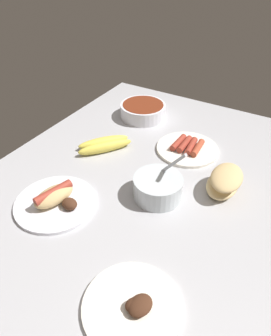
# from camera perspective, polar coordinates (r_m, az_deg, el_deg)

# --- Properties ---
(ground_plane) EXTENTS (1.20, 0.90, 0.03)m
(ground_plane) POSITION_cam_1_polar(r_m,az_deg,el_deg) (0.93, 0.94, -3.06)
(ground_plane) COLOR #B2B2B7
(banana_bunch) EXTENTS (0.19, 0.16, 0.04)m
(banana_bunch) POSITION_cam_1_polar(r_m,az_deg,el_deg) (1.05, -5.80, 4.38)
(banana_bunch) COLOR #E5D14C
(banana_bunch) RESTS_ON ground_plane
(bowl_coleslaw) EXTENTS (0.14, 0.14, 0.16)m
(bowl_coleslaw) POSITION_cam_1_polar(r_m,az_deg,el_deg) (0.85, 4.18, -3.44)
(bowl_coleslaw) COLOR silver
(bowl_coleslaw) RESTS_ON ground_plane
(bowl_chili) EXTENTS (0.18, 0.18, 0.05)m
(bowl_chili) POSITION_cam_1_polar(r_m,az_deg,el_deg) (1.24, 1.40, 10.70)
(bowl_chili) COLOR white
(bowl_chili) RESTS_ON ground_plane
(plate_hotdog_assembled) EXTENTS (0.22, 0.22, 0.06)m
(plate_hotdog_assembled) POSITION_cam_1_polar(r_m,az_deg,el_deg) (0.86, -14.63, -5.75)
(plate_hotdog_assembled) COLOR white
(plate_hotdog_assembled) RESTS_ON ground_plane
(plate_sausages) EXTENTS (0.21, 0.21, 0.03)m
(plate_sausages) POSITION_cam_1_polar(r_m,az_deg,el_deg) (1.06, 9.63, 3.70)
(plate_sausages) COLOR white
(plate_sausages) RESTS_ON ground_plane
(plate_grilled_meat) EXTENTS (0.20, 0.20, 0.04)m
(plate_grilled_meat) POSITION_cam_1_polar(r_m,az_deg,el_deg) (0.67, -0.46, -24.27)
(plate_grilled_meat) COLOR white
(plate_grilled_meat) RESTS_ON ground_plane
(bread_stack) EXTENTS (0.15, 0.10, 0.07)m
(bread_stack) POSITION_cam_1_polar(r_m,az_deg,el_deg) (0.90, 16.19, -2.34)
(bread_stack) COLOR #E5C689
(bread_stack) RESTS_ON ground_plane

